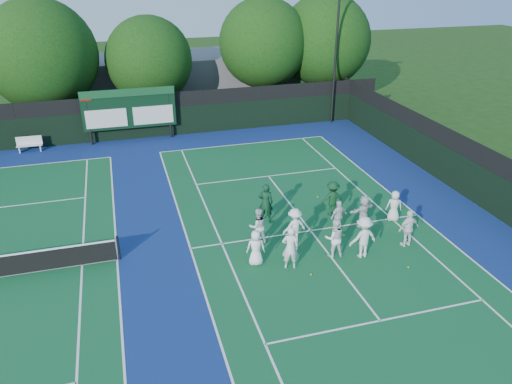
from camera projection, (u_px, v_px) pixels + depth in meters
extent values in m
plane|color=#19380F|center=(319.00, 242.00, 21.72)|extent=(120.00, 120.00, 0.00)
cube|color=navy|center=(178.00, 250.00, 21.08)|extent=(34.00, 32.00, 0.01)
cube|color=#105129|center=(311.00, 231.00, 22.58)|extent=(10.97, 23.77, 0.00)
cube|color=silver|center=(244.00, 144.00, 32.88)|extent=(10.97, 0.08, 0.00)
cube|color=silver|center=(190.00, 248.00, 21.21)|extent=(0.08, 23.77, 0.00)
cube|color=silver|center=(417.00, 215.00, 23.95)|extent=(0.08, 23.77, 0.00)
cube|color=silver|center=(222.00, 244.00, 21.55)|extent=(0.08, 23.77, 0.00)
cube|color=silver|center=(392.00, 219.00, 23.60)|extent=(0.08, 23.77, 0.00)
cube|color=silver|center=(380.00, 321.00, 17.03)|extent=(8.23, 0.08, 0.00)
cube|color=silver|center=(268.00, 176.00, 28.13)|extent=(8.23, 0.08, 0.00)
cube|color=silver|center=(311.00, 231.00, 22.58)|extent=(0.08, 12.80, 0.00)
cube|color=silver|center=(14.00, 167.00, 29.38)|extent=(10.97, 0.08, 0.00)
cube|color=silver|center=(117.00, 259.00, 20.45)|extent=(0.08, 23.77, 0.00)
cube|color=silver|center=(82.00, 265.00, 20.11)|extent=(0.08, 23.77, 0.00)
cube|color=black|center=(146.00, 123.00, 33.66)|extent=(34.00, 0.08, 2.00)
cube|color=black|center=(144.00, 102.00, 33.01)|extent=(34.00, 0.05, 1.00)
cube|color=black|center=(483.00, 188.00, 24.40)|extent=(0.08, 32.00, 2.00)
cube|color=black|center=(489.00, 159.00, 23.75)|extent=(0.05, 32.00, 1.00)
cylinder|color=black|center=(89.00, 119.00, 32.09)|extent=(0.16, 0.16, 3.50)
cylinder|color=black|center=(170.00, 112.00, 33.39)|extent=(0.16, 0.16, 3.50)
cube|color=black|center=(129.00, 109.00, 32.54)|extent=(6.00, 0.15, 2.60)
cube|color=#134522|center=(127.00, 93.00, 31.98)|extent=(6.00, 0.05, 0.50)
cube|color=silver|center=(106.00, 119.00, 32.30)|extent=(2.60, 0.04, 1.20)
cube|color=silver|center=(153.00, 115.00, 33.05)|extent=(2.60, 0.04, 1.20)
cube|color=maroon|center=(85.00, 97.00, 31.38)|extent=(0.70, 0.04, 0.50)
cube|color=slate|center=(186.00, 79.00, 41.16)|extent=(18.00, 6.00, 4.00)
cylinder|color=black|center=(336.00, 54.00, 35.05)|extent=(0.16, 0.16, 10.00)
cylinder|color=black|center=(118.00, 248.00, 20.25)|extent=(0.10, 0.10, 1.10)
cube|color=silver|center=(30.00, 145.00, 31.46)|extent=(1.55, 0.44, 0.06)
cube|color=silver|center=(29.00, 140.00, 31.47)|extent=(1.54, 0.09, 0.51)
cube|color=silver|center=(20.00, 150.00, 31.40)|extent=(0.07, 0.36, 0.41)
cube|color=silver|center=(41.00, 148.00, 31.71)|extent=(0.07, 0.36, 0.41)
cylinder|color=black|center=(52.00, 113.00, 35.05)|extent=(0.44, 0.44, 2.41)
sphere|color=black|center=(41.00, 55.00, 33.32)|extent=(7.47, 7.47, 7.47)
sphere|color=black|center=(53.00, 65.00, 34.05)|extent=(5.23, 5.23, 5.23)
cylinder|color=black|center=(153.00, 107.00, 36.85)|extent=(0.44, 0.44, 2.27)
sphere|color=black|center=(149.00, 60.00, 35.37)|extent=(6.11, 6.11, 6.11)
sphere|color=black|center=(158.00, 67.00, 36.04)|extent=(4.28, 4.28, 4.28)
cylinder|color=black|center=(263.00, 95.00, 38.84)|extent=(0.44, 0.44, 2.86)
sphere|color=black|center=(263.00, 43.00, 37.15)|extent=(6.62, 6.62, 6.62)
sphere|color=black|center=(270.00, 51.00, 37.85)|extent=(4.64, 4.64, 4.64)
cylinder|color=black|center=(322.00, 91.00, 40.11)|extent=(0.44, 0.44, 2.70)
sphere|color=black|center=(325.00, 40.00, 38.39)|extent=(7.02, 7.02, 7.02)
sphere|color=black|center=(330.00, 49.00, 39.10)|extent=(4.92, 4.92, 4.92)
sphere|color=#CDD519|center=(311.00, 275.00, 19.45)|extent=(0.07, 0.07, 0.07)
sphere|color=#CDD519|center=(408.00, 267.00, 19.91)|extent=(0.07, 0.07, 0.07)
sphere|color=#CDD519|center=(318.00, 197.00, 25.68)|extent=(0.07, 0.07, 0.07)
sphere|color=#CDD519|center=(344.00, 235.00, 22.15)|extent=(0.07, 0.07, 0.07)
imported|color=white|center=(256.00, 248.00, 19.85)|extent=(0.82, 0.61, 1.53)
imported|color=white|center=(290.00, 248.00, 19.55)|extent=(0.76, 0.59, 1.85)
imported|color=white|center=(334.00, 238.00, 20.39)|extent=(0.90, 0.75, 1.69)
imported|color=silver|center=(363.00, 237.00, 20.31)|extent=(1.22, 0.75, 1.82)
imported|color=white|center=(408.00, 228.00, 21.10)|extent=(1.03, 0.53, 1.68)
imported|color=silver|center=(258.00, 226.00, 21.31)|extent=(0.82, 0.65, 1.64)
imported|color=white|center=(294.00, 226.00, 21.32)|extent=(1.14, 0.77, 1.64)
imported|color=silver|center=(339.00, 216.00, 22.29)|extent=(0.95, 0.61, 1.50)
imported|color=silver|center=(364.00, 211.00, 22.70)|extent=(1.48, 0.85, 1.52)
imported|color=silver|center=(394.00, 206.00, 23.16)|extent=(0.86, 0.70, 1.50)
imported|color=#0D331D|center=(266.00, 203.00, 23.07)|extent=(0.80, 0.65, 1.88)
imported|color=#0E361A|center=(332.00, 198.00, 23.61)|extent=(1.16, 0.71, 1.74)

